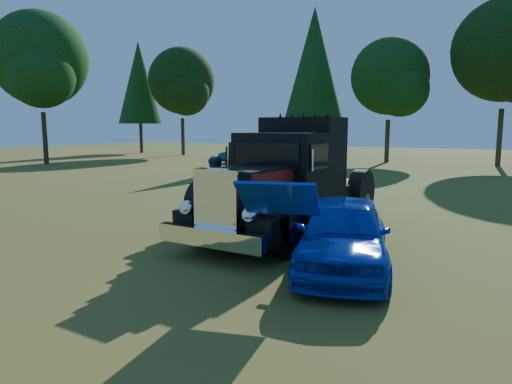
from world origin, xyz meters
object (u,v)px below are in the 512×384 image
object	(u,v)px
distant_teal_car	(243,155)
hotrod_coupe	(343,233)
spectator_far	(217,191)
diamond_t_truck	(288,184)
spectator_near	(239,191)

from	to	relation	value
distant_teal_car	hotrod_coupe	bearing A→B (deg)	-29.80
spectator_far	diamond_t_truck	bearing A→B (deg)	-29.78
diamond_t_truck	spectator_near	xyz separation A→B (m)	(-1.39, -0.14, -0.27)
hotrod_coupe	spectator_far	size ratio (longest dim) A/B	2.30
spectator_near	spectator_far	bearing A→B (deg)	107.50
hotrod_coupe	distant_teal_car	size ratio (longest dim) A/B	1.12
diamond_t_truck	spectator_near	size ratio (longest dim) A/B	3.55
distant_teal_car	spectator_near	bearing A→B (deg)	-33.92
hotrod_coupe	spectator_far	bearing A→B (deg)	155.68
spectator_near	distant_teal_car	world-z (taller)	spectator_near
diamond_t_truck	spectator_far	xyz separation A→B (m)	(-2.06, -0.26, -0.31)
hotrod_coupe	spectator_near	xyz separation A→B (m)	(-3.76, 2.11, 0.30)
hotrod_coupe	distant_teal_car	bearing A→B (deg)	126.86
spectator_near	distant_teal_car	distance (m)	24.24
diamond_t_truck	spectator_near	world-z (taller)	diamond_t_truck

